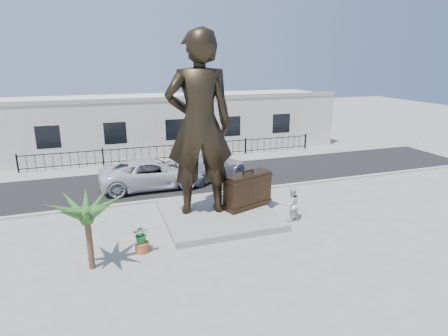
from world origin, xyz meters
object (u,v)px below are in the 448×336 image
object	(u,v)px
statue	(199,125)
car_white	(153,173)
tourist	(292,204)
suitcase	(248,190)

from	to	relation	value
statue	car_white	world-z (taller)	statue
statue	tourist	distance (m)	5.69
statue	tourist	bearing A→B (deg)	162.42
statue	car_white	distance (m)	6.47
statue	car_white	bearing A→B (deg)	-65.36
suitcase	car_white	world-z (taller)	suitcase
tourist	car_white	size ratio (longest dim) A/B	0.27
tourist	statue	bearing A→B (deg)	-32.06
statue	tourist	size ratio (longest dim) A/B	5.05
car_white	suitcase	bearing A→B (deg)	-144.41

